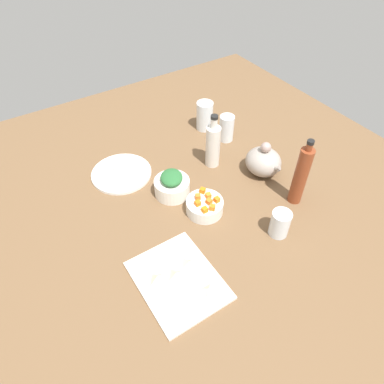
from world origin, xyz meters
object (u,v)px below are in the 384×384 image
(drinking_glass_1, at_px, (280,223))
(plate_tofu, at_px, (122,173))
(teapot, at_px, (263,161))
(bottle_0, at_px, (301,176))
(bowl_greens, at_px, (172,187))
(bottle_1, at_px, (213,145))
(drinking_glass_2, at_px, (205,116))
(drinking_glass_0, at_px, (227,128))
(cutting_board, at_px, (178,280))
(bowl_carrots, at_px, (205,206))

(drinking_glass_1, bearing_deg, plate_tofu, -150.15)
(teapot, relative_size, bottle_0, 0.60)
(bowl_greens, relative_size, bottle_1, 0.57)
(bottle_0, bearing_deg, teapot, 179.23)
(plate_tofu, distance_m, bowl_greens, 0.24)
(teapot, height_order, drinking_glass_2, teapot)
(bottle_1, xyz_separation_m, drinking_glass_0, (-0.11, 0.15, -0.04))
(drinking_glass_0, bearing_deg, bottle_1, -54.64)
(cutting_board, height_order, teapot, teapot)
(bottle_0, bearing_deg, bowl_carrots, -113.26)
(cutting_board, height_order, plate_tofu, plate_tofu)
(plate_tofu, relative_size, drinking_glass_0, 2.02)
(teapot, distance_m, drinking_glass_1, 0.31)
(teapot, distance_m, bottle_0, 0.20)
(plate_tofu, height_order, drinking_glass_0, drinking_glass_0)
(drinking_glass_0, bearing_deg, plate_tofu, -93.98)
(plate_tofu, height_order, drinking_glass_1, drinking_glass_1)
(bottle_0, bearing_deg, cutting_board, -83.75)
(teapot, xyz_separation_m, drinking_glass_1, (0.27, -0.16, -0.01))
(cutting_board, distance_m, drinking_glass_0, 0.76)
(plate_tofu, xyz_separation_m, drinking_glass_1, (0.56, 0.32, 0.04))
(bowl_carrots, height_order, drinking_glass_1, drinking_glass_1)
(bowl_greens, relative_size, bottle_0, 0.49)
(bowl_greens, relative_size, teapot, 0.82)
(bowl_carrots, xyz_separation_m, drinking_glass_0, (-0.31, 0.33, 0.03))
(bottle_0, xyz_separation_m, drinking_glass_1, (0.08, -0.16, -0.07))
(bowl_carrots, xyz_separation_m, teapot, (-0.05, 0.32, 0.03))
(teapot, relative_size, drinking_glass_1, 1.68)
(plate_tofu, relative_size, bowl_greens, 1.80)
(cutting_board, xyz_separation_m, bowl_greens, (-0.34, 0.18, 0.03))
(bottle_1, bearing_deg, bowl_greens, -74.96)
(bowl_carrots, bearing_deg, bottle_1, 139.00)
(plate_tofu, xyz_separation_m, bottle_1, (0.14, 0.35, 0.09))
(bowl_carrots, bearing_deg, bowl_greens, -160.19)
(bottle_1, bearing_deg, cutting_board, -45.65)
(bowl_greens, distance_m, drinking_glass_2, 0.46)
(bottle_0, bearing_deg, bottle_1, -158.07)
(plate_tofu, height_order, bowl_carrots, bowl_carrots)
(teapot, bearing_deg, plate_tofu, -121.25)
(teapot, height_order, drinking_glass_1, teapot)
(drinking_glass_2, bearing_deg, teapot, 2.90)
(bowl_greens, bearing_deg, plate_tofu, -149.89)
(drinking_glass_1, bearing_deg, cutting_board, -93.60)
(bowl_carrots, bearing_deg, teapot, 99.21)
(bottle_1, bearing_deg, drinking_glass_0, 125.36)
(bottle_0, height_order, drinking_glass_0, bottle_0)
(cutting_board, height_order, bowl_carrots, bowl_carrots)
(cutting_board, relative_size, plate_tofu, 1.20)
(drinking_glass_0, bearing_deg, bowl_carrots, -46.55)
(bowl_greens, height_order, teapot, teapot)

